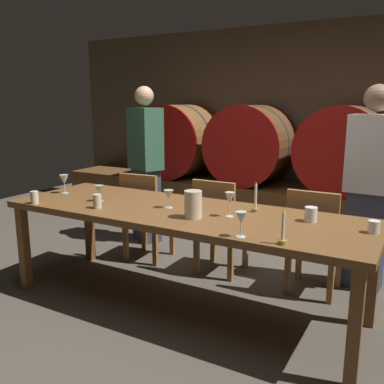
% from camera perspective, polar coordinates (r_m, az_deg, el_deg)
% --- Properties ---
extents(ground_plane, '(9.18, 9.18, 0.00)m').
position_cam_1_polar(ground_plane, '(3.37, 2.02, -15.17)').
color(ground_plane, '#4C443A').
extents(back_wall, '(7.06, 0.24, 2.49)m').
position_cam_1_polar(back_wall, '(5.63, 15.43, 8.65)').
color(back_wall, brown).
rests_on(back_wall, ground).
extents(barrel_shelf, '(6.35, 0.90, 0.55)m').
position_cam_1_polar(barrel_shelf, '(5.25, 13.36, -2.23)').
color(barrel_shelf, brown).
rests_on(barrel_shelf, ground).
extents(wine_barrel_far_left, '(0.97, 0.81, 0.97)m').
position_cam_1_polar(wine_barrel_far_left, '(5.75, -1.73, 6.95)').
color(wine_barrel_far_left, brown).
rests_on(wine_barrel_far_left, barrel_shelf).
extents(wine_barrel_center_left, '(0.97, 0.81, 0.97)m').
position_cam_1_polar(wine_barrel_center_left, '(5.29, 8.04, 6.38)').
color(wine_barrel_center_left, '#513319').
rests_on(wine_barrel_center_left, barrel_shelf).
extents(wine_barrel_center_right, '(0.97, 0.81, 0.97)m').
position_cam_1_polar(wine_barrel_center_right, '(5.00, 19.91, 5.45)').
color(wine_barrel_center_right, brown).
rests_on(wine_barrel_center_right, barrel_shelf).
extents(dining_table, '(2.75, 0.89, 0.76)m').
position_cam_1_polar(dining_table, '(3.13, -1.32, -3.58)').
color(dining_table, brown).
rests_on(dining_table, ground).
extents(chair_left, '(0.42, 0.42, 0.88)m').
position_cam_1_polar(chair_left, '(4.14, -6.41, -2.74)').
color(chair_left, olive).
rests_on(chair_left, ground).
extents(chair_center, '(0.40, 0.40, 0.88)m').
position_cam_1_polar(chair_center, '(3.79, 3.59, -4.10)').
color(chair_center, olive).
rests_on(chair_center, ground).
extents(chair_right, '(0.40, 0.40, 0.88)m').
position_cam_1_polar(chair_right, '(3.52, 16.16, -5.88)').
color(chair_right, olive).
rests_on(chair_right, ground).
extents(guest_left, '(0.44, 0.37, 1.71)m').
position_cam_1_polar(guest_left, '(4.67, -6.29, 3.82)').
color(guest_left, '#33384C').
rests_on(guest_left, ground).
extents(guest_right, '(0.40, 0.27, 1.68)m').
position_cam_1_polar(guest_right, '(3.72, 22.94, 0.61)').
color(guest_right, '#33384C').
rests_on(guest_right, ground).
extents(candle_left, '(0.05, 0.05, 0.23)m').
position_cam_1_polar(candle_left, '(3.08, 8.59, -1.50)').
color(candle_left, olive).
rests_on(candle_left, dining_table).
extents(candle_right, '(0.05, 0.05, 0.21)m').
position_cam_1_polar(candle_right, '(2.41, 12.18, -5.64)').
color(candle_right, olive).
rests_on(candle_right, dining_table).
extents(pitcher, '(0.12, 0.12, 0.19)m').
position_cam_1_polar(pitcher, '(2.87, 0.15, -1.70)').
color(pitcher, beige).
rests_on(pitcher, dining_table).
extents(wine_glass_far_left, '(0.08, 0.08, 0.16)m').
position_cam_1_polar(wine_glass_far_left, '(3.82, -16.93, 1.56)').
color(wine_glass_far_left, silver).
rests_on(wine_glass_far_left, dining_table).
extents(wine_glass_left, '(0.07, 0.07, 0.13)m').
position_cam_1_polar(wine_glass_left, '(3.44, -12.45, 0.28)').
color(wine_glass_left, silver).
rests_on(wine_glass_left, dining_table).
extents(wine_glass_center, '(0.07, 0.07, 0.14)m').
position_cam_1_polar(wine_glass_center, '(3.15, -3.18, -0.40)').
color(wine_glass_center, silver).
rests_on(wine_glass_center, dining_table).
extents(wine_glass_right, '(0.07, 0.07, 0.17)m').
position_cam_1_polar(wine_glass_right, '(2.91, 5.12, -0.97)').
color(wine_glass_right, silver).
rests_on(wine_glass_right, dining_table).
extents(wine_glass_far_right, '(0.07, 0.07, 0.16)m').
position_cam_1_polar(wine_glass_far_right, '(2.48, 6.65, -3.60)').
color(wine_glass_far_right, silver).
rests_on(wine_glass_far_right, dining_table).
extents(cup_far_left, '(0.06, 0.06, 0.10)m').
position_cam_1_polar(cup_far_left, '(3.51, -20.56, -0.69)').
color(cup_far_left, beige).
rests_on(cup_far_left, dining_table).
extents(cup_center_left, '(0.06, 0.06, 0.11)m').
position_cam_1_polar(cup_center_left, '(3.23, -12.71, -1.24)').
color(cup_center_left, beige).
rests_on(cup_center_left, dining_table).
extents(cup_center_right, '(0.08, 0.08, 0.10)m').
position_cam_1_polar(cup_center_right, '(2.91, 15.79, -2.93)').
color(cup_center_right, white).
rests_on(cup_center_right, dining_table).
extents(cup_far_right, '(0.07, 0.07, 0.08)m').
position_cam_1_polar(cup_far_right, '(2.79, 23.39, -4.36)').
color(cup_far_right, white).
rests_on(cup_far_right, dining_table).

